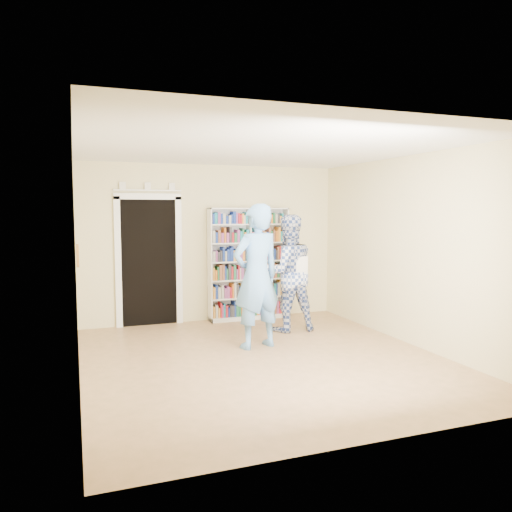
{
  "coord_description": "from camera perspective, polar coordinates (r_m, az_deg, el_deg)",
  "views": [
    {
      "loc": [
        -2.26,
        -5.89,
        1.92
      ],
      "look_at": [
        0.22,
        0.9,
        1.26
      ],
      "focal_mm": 35.0,
      "sensor_mm": 36.0,
      "label": 1
    }
  ],
  "objects": [
    {
      "name": "floor",
      "position": [
        6.6,
        0.88,
        -11.69
      ],
      "size": [
        5.0,
        5.0,
        0.0
      ],
      "primitive_type": "plane",
      "color": "olive",
      "rests_on": "ground"
    },
    {
      "name": "ceiling",
      "position": [
        6.36,
        0.91,
        12.28
      ],
      "size": [
        5.0,
        5.0,
        0.0
      ],
      "primitive_type": "plane",
      "rotation": [
        3.14,
        0.0,
        0.0
      ],
      "color": "white",
      "rests_on": "wall_back"
    },
    {
      "name": "wall_back",
      "position": [
        8.71,
        -5.0,
        1.46
      ],
      "size": [
        4.5,
        0.0,
        4.5
      ],
      "primitive_type": "plane",
      "rotation": [
        1.57,
        0.0,
        0.0
      ],
      "color": "beige",
      "rests_on": "floor"
    },
    {
      "name": "wall_left",
      "position": [
        5.92,
        -19.89,
        -0.6
      ],
      "size": [
        0.0,
        5.0,
        5.0
      ],
      "primitive_type": "plane",
      "rotation": [
        1.57,
        0.0,
        1.57
      ],
      "color": "beige",
      "rests_on": "floor"
    },
    {
      "name": "wall_right",
      "position": [
        7.44,
        17.29,
        0.6
      ],
      "size": [
        0.0,
        5.0,
        5.0
      ],
      "primitive_type": "plane",
      "rotation": [
        1.57,
        0.0,
        -1.57
      ],
      "color": "beige",
      "rests_on": "floor"
    },
    {
      "name": "bookshelf",
      "position": [
        8.77,
        -0.86,
        -0.84
      ],
      "size": [
        1.43,
        0.27,
        1.96
      ],
      "rotation": [
        0.0,
        0.0,
        0.34
      ],
      "color": "white",
      "rests_on": "floor"
    },
    {
      "name": "doorway",
      "position": [
        8.48,
        -12.15,
        0.1
      ],
      "size": [
        1.1,
        0.08,
        2.43
      ],
      "color": "black",
      "rests_on": "floor"
    },
    {
      "name": "wall_art",
      "position": [
        6.12,
        -19.73,
        0.05
      ],
      "size": [
        0.03,
        0.25,
        0.25
      ],
      "primitive_type": "cube",
      "color": "brown",
      "rests_on": "wall_left"
    },
    {
      "name": "man_blue",
      "position": [
        6.93,
        0.07,
        -2.34
      ],
      "size": [
        0.82,
        0.64,
        2.01
      ],
      "primitive_type": "imported",
      "rotation": [
        0.0,
        0.0,
        3.37
      ],
      "color": "#639CDC",
      "rests_on": "floor"
    },
    {
      "name": "man_plaid",
      "position": [
        7.95,
        3.64,
        -1.95
      ],
      "size": [
        0.94,
        0.75,
        1.86
      ],
      "primitive_type": "imported",
      "rotation": [
        0.0,
        0.0,
        3.09
      ],
      "color": "#2C4489",
      "rests_on": "floor"
    },
    {
      "name": "paper_sheet",
      "position": [
        7.75,
        5.27,
        -1.2
      ],
      "size": [
        0.22,
        0.05,
        0.31
      ],
      "primitive_type": "cube",
      "rotation": [
        0.0,
        0.0,
        0.2
      ],
      "color": "white",
      "rests_on": "man_plaid"
    }
  ]
}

